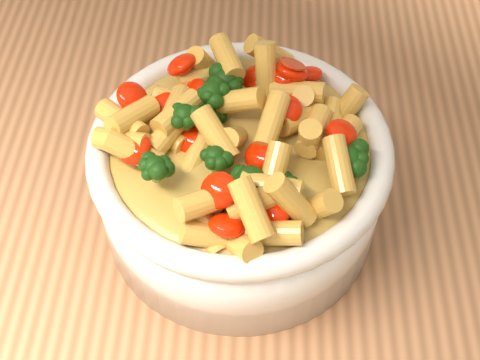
{
  "coord_description": "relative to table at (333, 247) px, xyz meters",
  "views": [
    {
      "loc": [
        -0.08,
        -0.36,
        1.35
      ],
      "look_at": [
        -0.09,
        -0.04,
        0.95
      ],
      "focal_mm": 50.0,
      "sensor_mm": 36.0,
      "label": 1
    }
  ],
  "objects": [
    {
      "name": "pasta_salad",
      "position": [
        -0.09,
        -0.04,
        0.21
      ],
      "size": [
        0.18,
        0.18,
        0.04
      ],
      "color": "#F3B44C",
      "rests_on": "serving_bowl"
    },
    {
      "name": "serving_bowl",
      "position": [
        -0.09,
        -0.04,
        0.15
      ],
      "size": [
        0.22,
        0.22,
        0.1
      ],
      "color": "silver",
      "rests_on": "table"
    },
    {
      "name": "table",
      "position": [
        0.0,
        0.0,
        0.0
      ],
      "size": [
        1.2,
        0.8,
        0.9
      ],
      "color": "#B6794E",
      "rests_on": "ground"
    }
  ]
}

